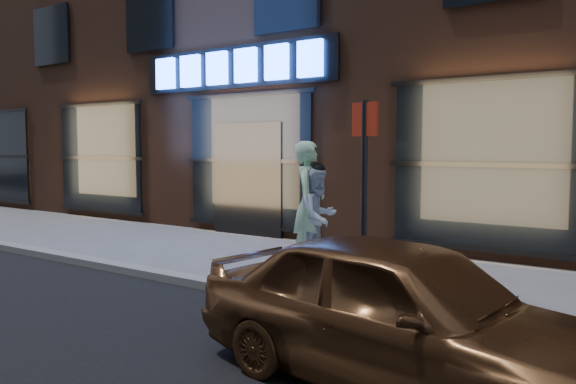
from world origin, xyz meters
The scene contains 7 objects.
ground centered at (0.00, 0.00, 0.00)m, with size 90.00×90.00×0.00m, color slate.
curb centered at (0.00, 0.00, 0.06)m, with size 60.00×0.25×0.12m, color gray.
storefront_building centered at (0.00, 7.99, 5.15)m, with size 30.20×8.28×10.30m.
man_bowtie centered at (2.74, 2.06, 0.99)m, with size 0.72×0.47×1.98m, color #B1E9BA.
man_cap centered at (2.91, 2.04, 0.79)m, with size 0.76×0.60×1.57m, color silver.
gold_sedan centered at (5.81, -1.45, 0.61)m, with size 1.43×3.56×1.21m, color brown.
sign_post centered at (4.58, 0.33, 1.46)m, with size 0.38×0.14×2.42m.
Camera 1 is at (7.50, -5.48, 1.89)m, focal length 35.00 mm.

